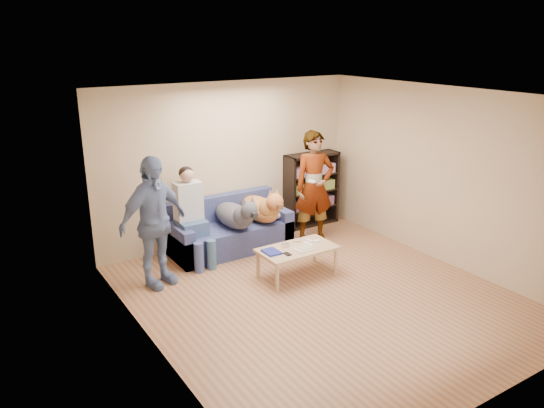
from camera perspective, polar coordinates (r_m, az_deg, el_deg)
ground at (r=7.10m, az=5.31°, el=-9.84°), size 5.00×5.00×0.00m
ceiling at (r=6.33m, az=5.99°, el=11.49°), size 5.00×5.00×0.00m
wall_back at (r=8.63m, az=-4.68°, el=4.45°), size 4.50×0.00×4.50m
wall_front at (r=5.02m, az=23.62°, el=-7.12°), size 4.50×0.00×4.50m
wall_left at (r=5.57m, az=-12.97°, el=-3.59°), size 0.00×5.00×5.00m
wall_right at (r=8.14m, az=18.22°, el=2.78°), size 0.00×5.00×5.00m
blanket at (r=8.60m, az=0.01°, el=-1.08°), size 0.42×0.35×0.14m
person_standing_right at (r=8.64m, az=4.57°, el=1.84°), size 0.75×0.58×1.84m
person_standing_left at (r=7.21m, az=-12.64°, el=-1.94°), size 1.14×0.75×1.80m
held_controller at (r=8.32m, az=4.32°, el=2.45°), size 0.06×0.13×0.03m
notebook_blue at (r=7.31m, az=-0.06°, el=-5.17°), size 0.20×0.26×0.03m
papers at (r=7.43m, az=3.50°, el=-4.84°), size 0.26×0.20×0.02m
magazine at (r=7.46m, az=3.60°, el=-4.65°), size 0.22×0.17×0.01m
camera_silver at (r=7.50m, az=1.46°, el=-4.45°), size 0.11×0.06×0.05m
controller_a at (r=7.71m, az=4.01°, el=-3.95°), size 0.04×0.13×0.03m
controller_b at (r=7.69m, az=4.85°, el=-4.01°), size 0.09×0.06×0.03m
headphone_cup_a at (r=7.58m, az=4.06°, el=-4.39°), size 0.07×0.07×0.02m
headphone_cup_b at (r=7.64m, az=3.71°, el=-4.20°), size 0.07×0.07×0.02m
pen_orange at (r=7.35m, az=3.33°, el=-5.13°), size 0.13×0.06×0.01m
pen_black at (r=7.68m, az=2.69°, el=-4.08°), size 0.13×0.08×0.01m
wallet at (r=7.26m, az=1.67°, el=-5.39°), size 0.07×0.12×0.02m
sofa at (r=8.47m, az=-4.70°, el=-3.02°), size 1.90×0.85×0.82m
person_seated at (r=7.93m, az=-8.66°, el=-0.89°), size 0.40×0.73×1.47m
dog_gray at (r=8.14m, az=-3.84°, el=-1.18°), size 0.42×1.25×0.61m
dog_tan at (r=8.41m, az=-1.05°, el=-0.44°), size 0.44×1.18×0.64m
coffee_table at (r=7.50m, az=2.73°, el=-5.06°), size 1.10×0.60×0.42m
bookshelf at (r=9.45m, az=4.22°, el=1.76°), size 1.00×0.34×1.30m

